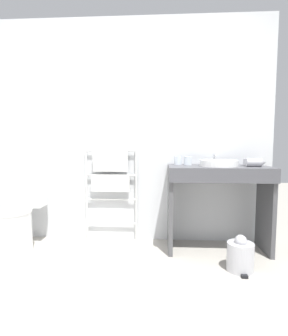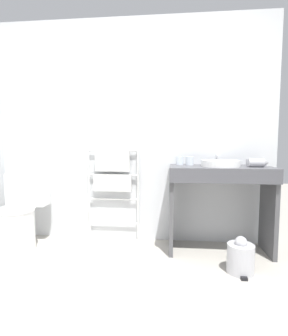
{
  "view_description": "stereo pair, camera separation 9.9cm",
  "coord_description": "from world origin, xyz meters",
  "px_view_note": "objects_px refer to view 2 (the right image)",
  "views": [
    {
      "loc": [
        0.38,
        -1.34,
        1.07
      ],
      "look_at": [
        0.23,
        1.02,
        0.85
      ],
      "focal_mm": 28.0,
      "sensor_mm": 36.0,
      "label": 1
    },
    {
      "loc": [
        0.48,
        -1.33,
        1.07
      ],
      "look_at": [
        0.23,
        1.02,
        0.85
      ],
      "focal_mm": 28.0,
      "sensor_mm": 36.0,
      "label": 2
    }
  ],
  "objects_px": {
    "towel_radiator": "(113,176)",
    "cup_near_wall": "(180,161)",
    "sink_basin": "(220,163)",
    "cup_near_edge": "(190,161)",
    "hair_dryer": "(256,163)",
    "toilet": "(20,216)",
    "trash_bin": "(241,257)"
  },
  "relations": [
    {
      "from": "towel_radiator",
      "to": "cup_near_wall",
      "type": "bearing_deg",
      "value": -3.83
    },
    {
      "from": "towel_radiator",
      "to": "sink_basin",
      "type": "height_order",
      "value": "towel_radiator"
    },
    {
      "from": "towel_radiator",
      "to": "cup_near_edge",
      "type": "xyz_separation_m",
      "value": [
        0.83,
        -0.07,
        0.18
      ]
    },
    {
      "from": "hair_dryer",
      "to": "cup_near_wall",
      "type": "bearing_deg",
      "value": 165.76
    },
    {
      "from": "toilet",
      "to": "cup_near_edge",
      "type": "relative_size",
      "value": 8.79
    },
    {
      "from": "cup_near_edge",
      "to": "trash_bin",
      "type": "relative_size",
      "value": 0.28
    },
    {
      "from": "toilet",
      "to": "hair_dryer",
      "type": "distance_m",
      "value": 2.42
    },
    {
      "from": "sink_basin",
      "to": "trash_bin",
      "type": "relative_size",
      "value": 1.19
    },
    {
      "from": "cup_near_wall",
      "to": "cup_near_edge",
      "type": "bearing_deg",
      "value": -13.06
    },
    {
      "from": "sink_basin",
      "to": "cup_near_wall",
      "type": "bearing_deg",
      "value": 157.99
    },
    {
      "from": "trash_bin",
      "to": "hair_dryer",
      "type": "bearing_deg",
      "value": 60.92
    },
    {
      "from": "cup_near_edge",
      "to": "trash_bin",
      "type": "height_order",
      "value": "cup_near_edge"
    },
    {
      "from": "trash_bin",
      "to": "towel_radiator",
      "type": "bearing_deg",
      "value": 152.6
    },
    {
      "from": "cup_near_wall",
      "to": "hair_dryer",
      "type": "height_order",
      "value": "cup_near_wall"
    },
    {
      "from": "sink_basin",
      "to": "cup_near_edge",
      "type": "height_order",
      "value": "cup_near_edge"
    },
    {
      "from": "toilet",
      "to": "sink_basin",
      "type": "relative_size",
      "value": 2.07
    },
    {
      "from": "cup_near_wall",
      "to": "trash_bin",
      "type": "bearing_deg",
      "value": -49.74
    },
    {
      "from": "hair_dryer",
      "to": "trash_bin",
      "type": "relative_size",
      "value": 0.61
    },
    {
      "from": "toilet",
      "to": "sink_basin",
      "type": "bearing_deg",
      "value": 3.08
    },
    {
      "from": "hair_dryer",
      "to": "sink_basin",
      "type": "bearing_deg",
      "value": 175.63
    },
    {
      "from": "cup_near_wall",
      "to": "sink_basin",
      "type": "bearing_deg",
      "value": -22.01
    },
    {
      "from": "trash_bin",
      "to": "cup_near_edge",
      "type": "bearing_deg",
      "value": 125.04
    },
    {
      "from": "towel_radiator",
      "to": "cup_near_wall",
      "type": "height_order",
      "value": "towel_radiator"
    },
    {
      "from": "toilet",
      "to": "hair_dryer",
      "type": "relative_size",
      "value": 4.04
    },
    {
      "from": "cup_near_wall",
      "to": "hair_dryer",
      "type": "relative_size",
      "value": 0.47
    },
    {
      "from": "toilet",
      "to": "towel_radiator",
      "type": "bearing_deg",
      "value": 19.09
    },
    {
      "from": "sink_basin",
      "to": "trash_bin",
      "type": "distance_m",
      "value": 0.87
    },
    {
      "from": "towel_radiator",
      "to": "cup_near_wall",
      "type": "xyz_separation_m",
      "value": [
        0.72,
        -0.05,
        0.18
      ]
    },
    {
      "from": "towel_radiator",
      "to": "hair_dryer",
      "type": "height_order",
      "value": "towel_radiator"
    },
    {
      "from": "hair_dryer",
      "to": "towel_radiator",
      "type": "bearing_deg",
      "value": 170.91
    },
    {
      "from": "cup_near_wall",
      "to": "trash_bin",
      "type": "relative_size",
      "value": 0.29
    },
    {
      "from": "sink_basin",
      "to": "cup_near_edge",
      "type": "distance_m",
      "value": 0.32
    }
  ]
}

